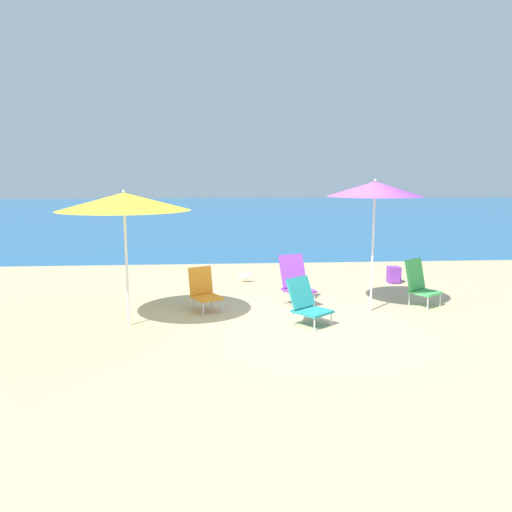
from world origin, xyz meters
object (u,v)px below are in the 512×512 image
Objects in this scene: beach_umbrella_purple at (375,189)px; beach_umbrella_yellow at (124,202)px; beach_chair_orange at (204,289)px; backpack_purple at (394,275)px; seagull at (245,276)px; beach_chair_green at (420,283)px; beach_chair_teal at (307,302)px; beach_chair_purple at (295,280)px.

beach_umbrella_yellow is at bearing -172.13° from beach_umbrella_purple.
beach_umbrella_yellow is 2.83× the size of beach_chair_orange.
seagull is at bearing 174.94° from backpack_purple.
beach_umbrella_yellow reaches higher than beach_chair_orange.
beach_chair_orange is at bearing -154.36° from backpack_purple.
beach_umbrella_purple is at bearing 164.78° from beach_chair_green.
backpack_purple is at bearing 49.50° from beach_chair_green.
beach_umbrella_purple is 6.39× the size of backpack_purple.
beach_chair_teal is (-1.21, -0.65, -1.70)m from beach_umbrella_purple.
beach_chair_orange is at bearing 170.75° from beach_chair_purple.
beach_chair_purple reaches higher than beach_chair_green.
beach_chair_teal reaches higher than seagull.
beach_chair_teal reaches higher than backpack_purple.
beach_chair_teal is at bearing -75.89° from seagull.
backpack_purple is 1.28× the size of seagull.
beach_chair_orange is at bearing 146.86° from beach_chair_green.
beach_chair_purple is 2.50× the size of backpack_purple.
beach_umbrella_yellow is 2.71× the size of beach_chair_teal.
beach_chair_purple reaches higher than seagull.
backpack_purple is at bearing 10.58° from beach_chair_teal.
beach_chair_purple reaches higher than beach_chair_teal.
beach_chair_green is 3.64m from seagull.
beach_umbrella_yellow is 3.11m from beach_chair_teal.
beach_umbrella_yellow is 6.00m from backpack_purple.
beach_umbrella_yellow is at bearing -177.56° from beach_chair_purple.
beach_chair_teal is 0.88× the size of beach_chair_purple.
beach_umbrella_purple reaches higher than backpack_purple.
beach_chair_purple reaches higher than backpack_purple.
beach_chair_teal is 2.20× the size of backpack_purple.
beach_umbrella_purple is 3.67m from seagull.
beach_umbrella_purple reaches higher than seagull.
beach_umbrella_purple is 2.74× the size of beach_chair_green.
beach_chair_green is 2.39m from beach_chair_teal.
beach_umbrella_purple is at bearing 7.87° from beach_umbrella_yellow.
beach_umbrella_purple is 2.07m from beach_chair_purple.
beach_chair_purple is 1.19× the size of beach_chair_orange.
beach_chair_teal is 3.69m from backpack_purple.
backpack_purple is at bearing 28.06° from beach_umbrella_yellow.
beach_umbrella_yellow reaches higher than beach_chair_teal.
beach_chair_green is 2.98× the size of seagull.
beach_chair_green is 1.06× the size of beach_chair_teal.
seagull is (-0.79, 1.89, -0.29)m from beach_chair_purple.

